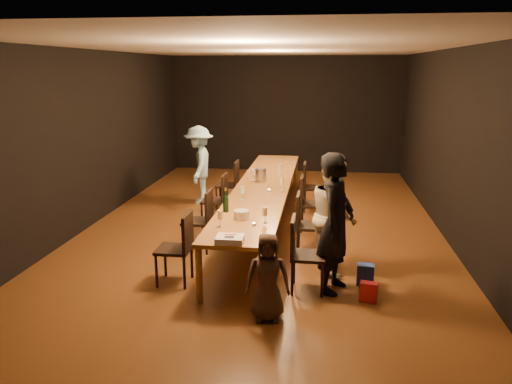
# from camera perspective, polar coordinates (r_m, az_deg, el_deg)

# --- Properties ---
(ground) EXTENTS (10.00, 10.00, 0.00)m
(ground) POSITION_cam_1_polar(r_m,az_deg,el_deg) (8.66, 0.78, -4.09)
(ground) COLOR #442311
(ground) RESTS_ON ground
(room_shell) EXTENTS (6.04, 10.04, 3.02)m
(room_shell) POSITION_cam_1_polar(r_m,az_deg,el_deg) (8.25, 0.82, 9.75)
(room_shell) COLOR black
(room_shell) RESTS_ON ground
(table) EXTENTS (0.90, 6.00, 0.75)m
(table) POSITION_cam_1_polar(r_m,az_deg,el_deg) (8.47, 0.79, 0.43)
(table) COLOR #94582B
(table) RESTS_ON ground
(chair_right_0) EXTENTS (0.42, 0.42, 0.93)m
(chair_right_0) POSITION_cam_1_polar(r_m,az_deg,el_deg) (6.19, 5.98, -7.15)
(chair_right_0) COLOR black
(chair_right_0) RESTS_ON ground
(chair_right_1) EXTENTS (0.42, 0.42, 0.93)m
(chair_right_1) POSITION_cam_1_polar(r_m,az_deg,el_deg) (7.32, 6.29, -3.78)
(chair_right_1) COLOR black
(chair_right_1) RESTS_ON ground
(chair_right_2) EXTENTS (0.42, 0.42, 0.93)m
(chair_right_2) POSITION_cam_1_polar(r_m,az_deg,el_deg) (8.47, 6.51, -1.31)
(chair_right_2) COLOR black
(chair_right_2) RESTS_ON ground
(chair_right_3) EXTENTS (0.42, 0.42, 0.93)m
(chair_right_3) POSITION_cam_1_polar(r_m,az_deg,el_deg) (9.63, 6.67, 0.56)
(chair_right_3) COLOR black
(chair_right_3) RESTS_ON ground
(chair_left_0) EXTENTS (0.42, 0.42, 0.93)m
(chair_left_0) POSITION_cam_1_polar(r_m,az_deg,el_deg) (6.45, -9.38, -6.37)
(chair_left_0) COLOR black
(chair_left_0) RESTS_ON ground
(chair_left_1) EXTENTS (0.42, 0.42, 0.93)m
(chair_left_1) POSITION_cam_1_polar(r_m,az_deg,el_deg) (7.54, -6.75, -3.25)
(chair_left_1) COLOR black
(chair_left_1) RESTS_ON ground
(chair_left_2) EXTENTS (0.42, 0.42, 0.93)m
(chair_left_2) POSITION_cam_1_polar(r_m,az_deg,el_deg) (8.66, -4.80, -0.92)
(chair_left_2) COLOR black
(chair_left_2) RESTS_ON ground
(chair_left_3) EXTENTS (0.42, 0.42, 0.93)m
(chair_left_3) POSITION_cam_1_polar(r_m,az_deg,el_deg) (9.80, -3.31, 0.87)
(chair_left_3) COLOR black
(chair_left_3) RESTS_ON ground
(woman_birthday) EXTENTS (0.59, 0.73, 1.73)m
(woman_birthday) POSITION_cam_1_polar(r_m,az_deg,el_deg) (6.11, 9.12, -3.55)
(woman_birthday) COLOR black
(woman_birthday) RESTS_ON ground
(woman_tan) EXTENTS (0.71, 0.84, 1.55)m
(woman_tan) POSITION_cam_1_polar(r_m,az_deg,el_deg) (6.76, 8.81, -2.64)
(woman_tan) COLOR beige
(woman_tan) RESTS_ON ground
(man_blue) EXTENTS (0.73, 1.09, 1.57)m
(man_blue) POSITION_cam_1_polar(r_m,az_deg,el_deg) (10.17, -6.52, 3.12)
(man_blue) COLOR #9CCFF1
(man_blue) RESTS_ON ground
(child) EXTENTS (0.51, 0.37, 0.98)m
(child) POSITION_cam_1_polar(r_m,az_deg,el_deg) (5.47, 1.34, -9.69)
(child) COLOR #443126
(child) RESTS_ON ground
(gift_bag_red) EXTENTS (0.22, 0.15, 0.24)m
(gift_bag_red) POSITION_cam_1_polar(r_m,az_deg,el_deg) (6.15, 12.74, -11.08)
(gift_bag_red) COLOR red
(gift_bag_red) RESTS_ON ground
(gift_bag_blue) EXTENTS (0.22, 0.16, 0.27)m
(gift_bag_blue) POSITION_cam_1_polar(r_m,az_deg,el_deg) (6.58, 12.38, -9.19)
(gift_bag_blue) COLOR #233B99
(gift_bag_blue) RESTS_ON ground
(birthday_cake) EXTENTS (0.32, 0.26, 0.07)m
(birthday_cake) POSITION_cam_1_polar(r_m,az_deg,el_deg) (5.73, -3.01, -5.41)
(birthday_cake) COLOR white
(birthday_cake) RESTS_ON table
(plate_stack) EXTENTS (0.27, 0.27, 0.11)m
(plate_stack) POSITION_cam_1_polar(r_m,az_deg,el_deg) (6.59, -1.68, -2.61)
(plate_stack) COLOR silver
(plate_stack) RESTS_ON table
(champagne_bottle) EXTENTS (0.08, 0.08, 0.34)m
(champagne_bottle) POSITION_cam_1_polar(r_m,az_deg,el_deg) (6.89, -3.47, -0.90)
(champagne_bottle) COLOR black
(champagne_bottle) RESTS_ON table
(ice_bucket) EXTENTS (0.20, 0.20, 0.22)m
(ice_bucket) POSITION_cam_1_polar(r_m,az_deg,el_deg) (8.80, 0.53, 2.02)
(ice_bucket) COLOR silver
(ice_bucket) RESTS_ON table
(wineglass_0) EXTENTS (0.06, 0.06, 0.21)m
(wineglass_0) POSITION_cam_1_polar(r_m,az_deg,el_deg) (6.28, -4.13, -3.04)
(wineglass_0) COLOR beige
(wineglass_0) RESTS_ON table
(wineglass_1) EXTENTS (0.06, 0.06, 0.21)m
(wineglass_1) POSITION_cam_1_polar(r_m,az_deg,el_deg) (6.41, 1.02, -2.66)
(wineglass_1) COLOR beige
(wineglass_1) RESTS_ON table
(wineglass_2) EXTENTS (0.06, 0.06, 0.21)m
(wineglass_2) POSITION_cam_1_polar(r_m,az_deg,el_deg) (7.52, -1.56, -0.13)
(wineglass_2) COLOR silver
(wineglass_2) RESTS_ON table
(wineglass_3) EXTENTS (0.06, 0.06, 0.21)m
(wineglass_3) POSITION_cam_1_polar(r_m,az_deg,el_deg) (8.11, 2.96, 0.90)
(wineglass_3) COLOR beige
(wineglass_3) RESTS_ON table
(wineglass_4) EXTENTS (0.06, 0.06, 0.21)m
(wineglass_4) POSITION_cam_1_polar(r_m,az_deg,el_deg) (8.81, -0.37, 1.98)
(wineglass_4) COLOR silver
(wineglass_4) RESTS_ON table
(wineglass_5) EXTENTS (0.06, 0.06, 0.21)m
(wineglass_5) POSITION_cam_1_polar(r_m,az_deg,el_deg) (9.37, 2.80, 2.69)
(wineglass_5) COLOR silver
(wineglass_5) RESTS_ON table
(tealight_near) EXTENTS (0.05, 0.05, 0.03)m
(tealight_near) POSITION_cam_1_polar(r_m,az_deg,el_deg) (6.32, -0.26, -3.72)
(tealight_near) COLOR #B2B7B2
(tealight_near) RESTS_ON table
(tealight_mid) EXTENTS (0.05, 0.05, 0.03)m
(tealight_mid) POSITION_cam_1_polar(r_m,az_deg,el_deg) (8.05, 1.51, 0.17)
(tealight_mid) COLOR #B2B7B2
(tealight_mid) RESTS_ON table
(tealight_far) EXTENTS (0.05, 0.05, 0.03)m
(tealight_far) POSITION_cam_1_polar(r_m,az_deg,el_deg) (9.92, 2.71, 2.81)
(tealight_far) COLOR #B2B7B2
(tealight_far) RESTS_ON table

